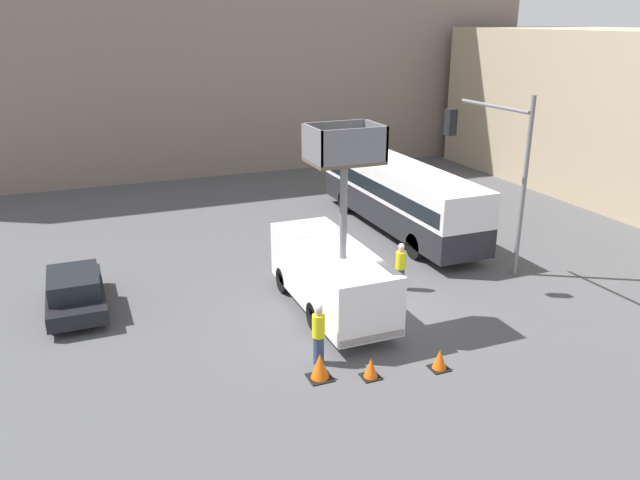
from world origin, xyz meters
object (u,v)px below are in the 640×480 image
at_px(traffic_cone_near_truck, 371,369).
at_px(traffic_cone_far_side, 320,367).
at_px(road_worker_directing, 401,266).
at_px(parked_car_curbside, 75,291).
at_px(traffic_cone_mid_road, 440,360).
at_px(utility_truck, 331,271).
at_px(road_worker_near_truck, 319,334).
at_px(traffic_light_pole, 502,161).
at_px(city_bus, 398,192).

relative_size(traffic_cone_near_truck, traffic_cone_far_side, 0.78).
distance_m(road_worker_directing, parked_car_curbside, 11.59).
height_order(road_worker_directing, traffic_cone_mid_road, road_worker_directing).
height_order(utility_truck, road_worker_near_truck, utility_truck).
relative_size(road_worker_near_truck, traffic_cone_mid_road, 3.09).
xyz_separation_m(traffic_light_pole, traffic_cone_far_side, (-8.85, -4.14, -4.32)).
relative_size(traffic_light_pole, traffic_cone_mid_road, 11.22).
xyz_separation_m(traffic_light_pole, road_worker_near_truck, (-8.58, -3.37, -3.71)).
distance_m(traffic_light_pole, traffic_cone_far_side, 10.68).
xyz_separation_m(utility_truck, city_bus, (6.40, 6.99, 0.35)).
bearing_deg(utility_truck, road_worker_directing, 14.76).
xyz_separation_m(traffic_light_pole, parked_car_curbside, (-15.06, 3.02, -3.96)).
bearing_deg(city_bus, utility_truck, 153.48).
bearing_deg(traffic_cone_mid_road, road_worker_near_truck, 152.94).
relative_size(traffic_cone_near_truck, parked_car_curbside, 0.14).
bearing_deg(traffic_light_pole, traffic_cone_far_side, -154.94).
xyz_separation_m(city_bus, traffic_light_pole, (0.52, -6.61, 2.81)).
distance_m(utility_truck, city_bus, 9.49).
height_order(utility_truck, city_bus, utility_truck).
bearing_deg(utility_truck, traffic_light_pole, 3.18).
bearing_deg(parked_car_curbside, traffic_cone_near_truck, -45.30).
xyz_separation_m(utility_truck, traffic_cone_far_side, (-1.93, -3.75, -1.16)).
xyz_separation_m(utility_truck, parked_car_curbside, (-8.14, 3.40, -0.79)).
relative_size(road_worker_directing, traffic_cone_mid_road, 2.92).
bearing_deg(city_bus, traffic_cone_near_truck, 164.14).
bearing_deg(parked_car_curbside, road_worker_near_truck, -44.56).
bearing_deg(road_worker_directing, traffic_cone_near_truck, -138.05).
height_order(road_worker_near_truck, parked_car_curbside, road_worker_near_truck).
bearing_deg(road_worker_near_truck, utility_truck, -130.80).
bearing_deg(traffic_cone_mid_road, parked_car_curbside, 140.29).
bearing_deg(city_bus, road_worker_directing, 168.18).
bearing_deg(road_worker_directing, parked_car_curbside, 155.43).
xyz_separation_m(traffic_cone_mid_road, traffic_cone_far_side, (-3.40, 0.83, 0.08)).
xyz_separation_m(traffic_light_pole, traffic_cone_mid_road, (-5.45, -4.97, -4.40)).
bearing_deg(traffic_cone_mid_road, traffic_cone_near_truck, 170.65).
distance_m(traffic_light_pole, road_worker_near_truck, 9.94).
bearing_deg(road_worker_near_truck, traffic_cone_far_side, 59.02).
height_order(traffic_cone_near_truck, parked_car_curbside, parked_car_curbside).
distance_m(traffic_cone_mid_road, traffic_cone_far_side, 3.50).
height_order(traffic_cone_near_truck, traffic_cone_mid_road, traffic_cone_mid_road).
xyz_separation_m(traffic_cone_near_truck, traffic_cone_far_side, (-1.35, 0.49, 0.09)).
distance_m(road_worker_directing, traffic_cone_mid_road, 5.70).
distance_m(utility_truck, parked_car_curbside, 8.86).
xyz_separation_m(road_worker_directing, traffic_cone_mid_road, (-1.68, -5.42, -0.62)).
relative_size(traffic_cone_mid_road, parked_car_curbside, 0.14).
distance_m(road_worker_directing, traffic_cone_far_side, 6.87).
relative_size(road_worker_directing, parked_car_curbside, 0.42).
bearing_deg(traffic_cone_far_side, traffic_light_pole, 25.06).
relative_size(traffic_light_pole, road_worker_directing, 3.84).
distance_m(traffic_light_pole, road_worker_directing, 5.35).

